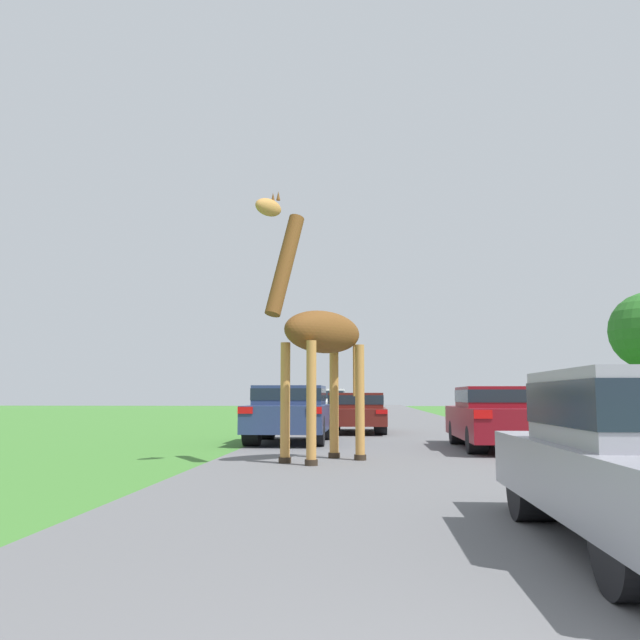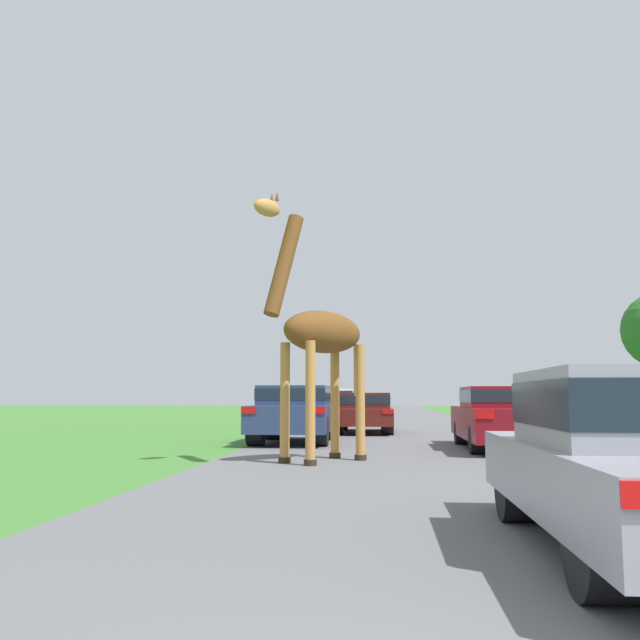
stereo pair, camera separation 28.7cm
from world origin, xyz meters
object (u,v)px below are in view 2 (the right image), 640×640
at_px(car_far_ahead, 334,406).
at_px(giraffe_near_road, 318,336).
at_px(car_queue_left, 506,416).
at_px(car_verge_right, 295,412).
at_px(car_queue_right, 363,411).

bearing_deg(car_far_ahead, giraffe_near_road, -86.79).
height_order(giraffe_near_road, car_queue_left, giraffe_near_road).
height_order(car_queue_left, car_verge_right, car_verge_right).
bearing_deg(car_queue_left, giraffe_near_road, -139.13).
bearing_deg(car_queue_right, car_far_ahead, 102.81).
relative_size(car_queue_right, car_verge_right, 1.06).
bearing_deg(car_queue_right, car_verge_right, -107.87).
xyz_separation_m(giraffe_near_road, car_queue_left, (3.85, 3.33, -1.51)).
bearing_deg(car_verge_right, car_queue_left, -18.22).
distance_m(car_queue_left, car_far_ahead, 13.51).
xyz_separation_m(giraffe_near_road, car_queue_right, (0.50, 9.86, -1.55)).
distance_m(car_queue_right, car_queue_left, 7.34).
height_order(giraffe_near_road, car_far_ahead, giraffe_near_road).
distance_m(car_far_ahead, car_verge_right, 11.03).
distance_m(car_queue_right, car_verge_right, 5.16).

